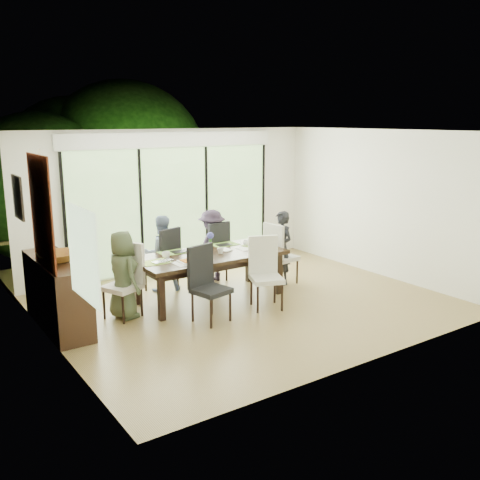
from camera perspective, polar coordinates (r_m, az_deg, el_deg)
floor at (r=8.57m, az=0.95°, el=-6.88°), size 6.00×5.00×0.01m
ceiling at (r=8.07m, az=1.02°, el=11.56°), size 6.00×5.00×0.01m
wall_back at (r=10.33m, az=-7.10°, el=4.20°), size 6.00×0.02×2.70m
wall_front at (r=6.38m, az=14.12°, el=-1.49°), size 6.00×0.02×2.70m
wall_left at (r=6.96m, az=-19.71°, el=-0.67°), size 0.02×5.00×2.70m
wall_right at (r=10.22m, az=14.93°, el=3.77°), size 0.02×5.00×2.70m
glass_doors at (r=10.32m, az=-6.97°, el=3.35°), size 4.20×0.02×2.30m
blinds_header at (r=10.18m, az=-7.15°, el=10.58°), size 4.40×0.06×0.28m
mullion_a at (r=9.55m, az=-18.20°, el=2.03°), size 0.05×0.04×2.30m
mullion_b at (r=10.01m, az=-10.50°, el=2.94°), size 0.05×0.04×2.30m
mullion_c at (r=10.65m, az=-3.60°, el=3.71°), size 0.05×0.04×2.30m
mullion_d at (r=11.41m, az=2.47°, el=4.34°), size 0.05×0.04×2.30m
side_window at (r=5.81m, az=-16.37°, el=-1.49°), size 0.02×0.90×1.00m
deck at (r=11.40m, az=-8.96°, el=-2.24°), size 6.00×1.80×0.10m
rail_top at (r=11.98m, az=-10.71°, el=1.37°), size 6.00×0.08×0.06m
foliage_left at (r=12.21m, az=-20.59°, el=5.23°), size 3.20×3.20×3.20m
foliage_mid at (r=13.42m, az=-12.14°, el=7.92°), size 4.00×4.00×4.00m
foliage_right at (r=13.56m, az=-3.65°, el=5.94°), size 2.80×2.80×2.80m
foliage_far at (r=13.76m, az=-17.11°, el=7.01°), size 3.60×3.60×3.60m
table_top at (r=8.62m, az=-3.27°, el=-1.66°), size 2.43×1.12×0.06m
table_apron at (r=8.64m, az=-3.26°, el=-2.25°), size 2.23×0.91×0.10m
table_leg_fl at (r=7.87m, az=-8.39°, el=-6.08°), size 0.09×0.09×0.70m
table_leg_fr at (r=8.97m, az=4.12°, el=-3.60°), size 0.09×0.09×0.70m
table_leg_bl at (r=8.62m, az=-10.91°, el=-4.50°), size 0.09×0.09×0.70m
table_leg_br at (r=9.64m, az=0.94°, el=-2.41°), size 0.09×0.09×0.70m
chair_left_end at (r=8.03m, az=-12.49°, el=-4.33°), size 0.61×0.61×1.12m
chair_right_end at (r=9.50m, az=4.52°, el=-1.39°), size 0.52×0.52×1.12m
chair_far_left at (r=9.18m, az=-8.41°, el=-1.98°), size 0.60×0.60×1.12m
chair_far_right at (r=9.64m, az=-3.07°, el=-1.14°), size 0.53×0.53×1.12m
chair_near_left at (r=7.70m, az=-3.10°, el=-4.77°), size 0.56×0.56×1.12m
chair_near_right at (r=8.24m, az=2.87°, el=-3.58°), size 0.60×0.60×1.12m
person_left_end at (r=8.01m, az=-12.39°, el=-3.65°), size 0.46×0.66×1.31m
person_right_end at (r=9.46m, az=4.43°, el=-0.84°), size 0.40×0.62×1.31m
person_far_left at (r=9.14m, az=-8.38°, el=-1.43°), size 0.68×0.51×1.31m
person_far_right at (r=9.60m, az=-3.01°, el=-0.61°), size 0.68×0.51×1.31m
placemat_left at (r=8.18m, az=-8.99°, el=-2.35°), size 0.45×0.32×0.01m
placemat_right at (r=9.12m, az=1.84°, el=-0.62°), size 0.45×0.32×0.01m
placemat_far_l at (r=8.74m, az=-7.16°, el=-1.31°), size 0.45×0.32×0.01m
placemat_far_r at (r=9.22m, az=-1.63°, el=-0.46°), size 0.45×0.32×0.01m
placemat_paper at (r=8.09m, az=-5.51°, el=-2.41°), size 0.45×0.32×0.01m
tablet_far_l at (r=8.74m, az=-6.43°, el=-1.23°), size 0.26×0.18×0.01m
tablet_far_r at (r=9.15m, az=-1.73°, el=-0.51°), size 0.24×0.17×0.01m
papers at (r=8.94m, az=0.74°, el=-0.89°), size 0.30×0.22×0.00m
platter_base at (r=8.09m, az=-5.52°, el=-2.31°), size 0.26×0.26×0.02m
platter_snacks at (r=8.09m, az=-5.52°, el=-2.19°), size 0.20×0.20×0.01m
vase at (r=8.66m, az=-3.17°, el=-0.96°), size 0.08×0.08×0.12m
hyacinth_stems at (r=8.64m, az=-3.18°, el=-0.18°), size 0.04×0.04×0.16m
hyacinth_blooms at (r=8.61m, az=-3.19°, el=0.48°), size 0.11×0.11×0.11m
laptop at (r=8.13m, az=-8.05°, el=-2.34°), size 0.37×0.27×0.03m
cup_a at (r=8.40m, az=-7.90°, el=-1.59°), size 0.15×0.15×0.10m
cup_b at (r=8.59m, az=-2.08°, el=-1.16°), size 0.14×0.14×0.09m
cup_c at (r=9.10m, az=0.71°, el=-0.34°), size 0.17×0.17×0.10m
book at (r=8.78m, az=-2.05°, el=-1.11°), size 0.18×0.24×0.02m
sideboard at (r=7.94m, az=-18.90°, el=-5.43°), size 0.49×1.74×0.98m
bowl at (r=7.70m, az=-18.99°, el=-1.72°), size 0.52×0.52×0.13m
candlestick_base at (r=8.13m, az=-19.83°, el=-1.33°), size 0.11×0.11×0.04m
candlestick_shaft at (r=8.00m, az=-20.20°, el=3.45°), size 0.03×0.03×1.36m
candlestick_pan at (r=7.93m, az=-20.58°, el=8.26°), size 0.11×0.11×0.03m
candle at (r=7.92m, az=-20.61°, el=8.73°), size 0.04×0.04×0.11m
tapestry at (r=7.28m, az=-20.43°, el=2.66°), size 0.02×1.00×1.50m
art_frame at (r=8.53m, az=-22.61°, el=4.21°), size 0.03×0.55×0.65m
art_canvas at (r=8.53m, az=-22.48°, el=4.22°), size 0.01×0.45×0.55m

